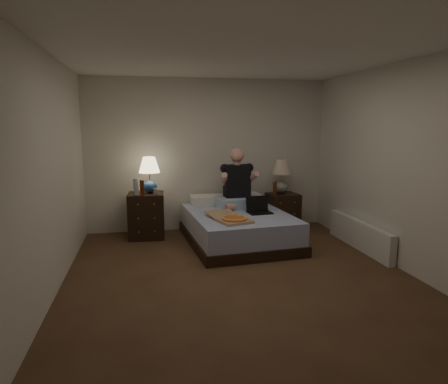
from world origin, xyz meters
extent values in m
cube|color=brown|center=(0.00, 0.00, 0.00)|extent=(4.00, 4.50, 0.00)
cube|color=white|center=(0.00, 0.00, 2.50)|extent=(4.00, 4.50, 0.00)
cube|color=white|center=(0.00, 2.25, 1.25)|extent=(4.00, 0.00, 2.50)
cube|color=white|center=(0.00, -2.25, 1.25)|extent=(4.00, 0.00, 2.50)
cube|color=white|center=(-2.00, 0.00, 1.25)|extent=(0.00, 4.50, 2.50)
cube|color=white|center=(2.00, 0.00, 1.25)|extent=(0.00, 4.50, 2.50)
cube|color=#5464A8|center=(0.30, 1.31, 0.23)|extent=(1.54, 1.96, 0.46)
cube|color=black|center=(-1.04, 1.86, 0.35)|extent=(0.57, 0.52, 0.70)
cube|color=black|center=(1.19, 1.85, 0.31)|extent=(0.52, 0.48, 0.62)
cylinder|color=#B4BDCA|center=(-1.19, 1.77, 0.83)|extent=(0.07, 0.07, 0.25)
cylinder|color=silver|center=(-0.90, 1.70, 0.75)|extent=(0.07, 0.07, 0.10)
cylinder|color=#4E1D0B|center=(-1.10, 1.69, 0.82)|extent=(0.06, 0.06, 0.23)
cylinder|color=#52240B|center=(1.01, 1.74, 0.74)|extent=(0.06, 0.06, 0.23)
cube|color=silver|center=(1.93, 0.68, 0.20)|extent=(0.10, 1.60, 0.40)
camera|label=1|loc=(-1.05, -4.34, 1.76)|focal=32.00mm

